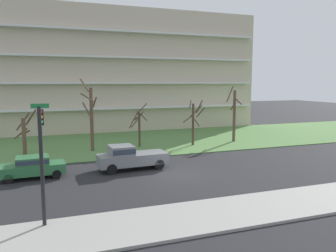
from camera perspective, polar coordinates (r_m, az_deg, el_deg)
The scene contains 12 objects.
ground at distance 25.32m, azimuth 1.20°, elevation -8.15°, with size 160.00×160.00×0.00m, color #232326.
sidewalk_curb_near at distance 18.44m, azimuth 10.42°, elevation -14.11°, with size 80.00×4.00×0.15m, color #99968E.
grass_lawn_strip at distance 38.39m, azimuth -6.30°, elevation -2.74°, with size 80.00×16.00×0.08m, color #547F42.
apartment_building at distance 51.61m, azimuth -10.14°, elevation 9.06°, with size 42.03×13.11×16.70m.
tree_far_left at distance 33.81m, azimuth -23.08°, elevation -1.20°, with size 2.13×1.47×4.34m.
tree_left at distance 33.62m, azimuth -12.87°, elevation 1.59°, with size 1.60×1.60×7.16m.
tree_center at distance 35.26m, azimuth -4.94°, elevation 0.07°, with size 2.01×1.86×4.62m.
tree_right at distance 36.17m, azimuth 4.40°, elevation 0.85°, with size 2.02×1.93×4.93m.
tree_far_right at distance 38.90m, azimuth 11.10°, elevation 2.03°, with size 1.61×1.64×6.35m.
pickup_gray_near_left at distance 26.57m, azimuth -6.50°, elevation -5.19°, with size 5.50×2.27×1.95m.
sedan_green_center_left at distance 25.98m, azimuth -21.89°, elevation -6.31°, with size 4.48×1.99×1.57m.
traffic_signal_mast at distance 17.93m, azimuth -20.63°, elevation -2.36°, with size 0.90×4.44×5.74m.
Camera 1 is at (-8.74, -22.77, 6.82)m, focal length 36.07 mm.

